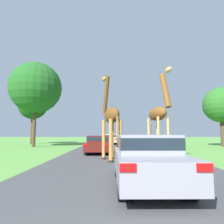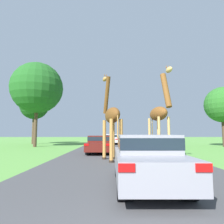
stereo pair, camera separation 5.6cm
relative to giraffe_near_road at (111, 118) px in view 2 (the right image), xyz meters
The scene contains 10 objects.
road 20.15m from the giraffe_near_road, 88.23° to the left, with size 8.13×120.00×0.00m.
giraffe_near_road is the anchor object (origin of this frame).
giraffe_companion 2.77m from the giraffe_near_road, ahead, with size 1.05×2.76×5.13m.
car_lead_maroon 5.79m from the giraffe_near_road, 79.34° to the right, with size 1.78×4.20×1.47m.
car_queue_right 9.00m from the giraffe_near_road, 79.49° to the left, with size 1.88×4.67×1.36m.
car_queue_left 4.52m from the giraffe_near_road, 103.03° to the left, with size 1.78×4.32×1.33m.
car_far_ahead 16.92m from the giraffe_near_road, 90.70° to the left, with size 2.00×4.67×1.37m.
tree_left_edge 17.12m from the giraffe_near_road, 41.31° to the left, with size 4.08×4.08×6.81m.
tree_centre_back 20.38m from the giraffe_near_road, 123.36° to the left, with size 4.06×4.06×7.56m.
tree_far_right 14.59m from the giraffe_near_road, 127.91° to the left, with size 5.82×5.82×9.59m.
Camera 2 is at (-0.59, -1.42, 1.51)m, focal length 32.00 mm.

